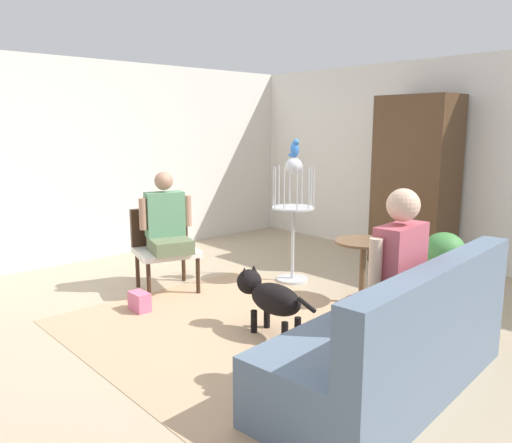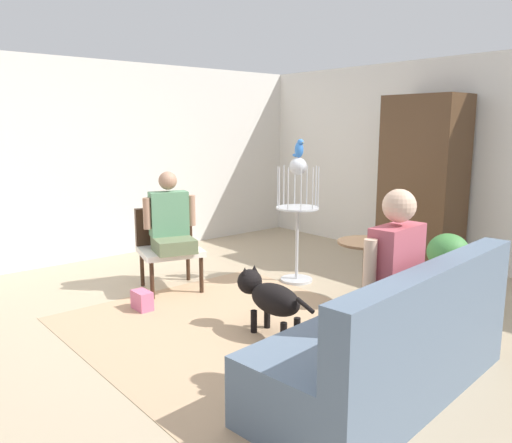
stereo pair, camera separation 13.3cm
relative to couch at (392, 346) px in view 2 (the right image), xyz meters
name	(u,v)px [view 2 (the right image)]	position (x,y,z in m)	size (l,w,h in m)	color
ground_plane	(253,327)	(-1.44, 0.02, -0.32)	(7.75, 7.75, 0.00)	tan
back_wall	(455,163)	(-1.44, 3.31, 0.96)	(6.88, 0.12, 2.57)	silver
left_wall	(117,160)	(-4.64, 0.32, 0.96)	(0.12, 7.06, 2.57)	silver
area_rug	(239,331)	(-1.44, -0.13, -0.32)	(2.83, 2.47, 0.01)	tan
couch	(392,346)	(0.00, 0.00, 0.00)	(1.03, 2.12, 0.92)	slate
armchair	(168,241)	(-2.92, 0.05, 0.19)	(0.75, 0.76, 0.86)	#382316
person_on_couch	(389,273)	(-0.04, -0.02, 0.49)	(0.47, 0.57, 0.91)	#6B506D
person_on_armchair	(170,221)	(-2.77, 0.01, 0.44)	(0.57, 0.56, 0.82)	#626F4D
round_end_table	(366,262)	(-1.18, 1.25, 0.11)	(0.57, 0.57, 0.63)	brown
dog	(269,296)	(-1.23, 0.02, 0.01)	(0.86, 0.27, 0.54)	black
bird_cage_stand	(297,210)	(-2.15, 1.26, 0.50)	(0.47, 0.47, 1.40)	silver
parrot	(299,149)	(-2.14, 1.26, 1.17)	(0.17, 0.10, 0.20)	blue
potted_plant	(447,267)	(-0.55, 1.65, 0.12)	(0.38, 0.38, 0.75)	beige
armoire_cabinet	(423,183)	(-1.63, 2.90, 0.73)	(0.93, 0.56, 2.10)	#4C331E
handbag	(142,300)	(-2.45, -0.52, -0.23)	(0.22, 0.13, 0.18)	#D8668C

